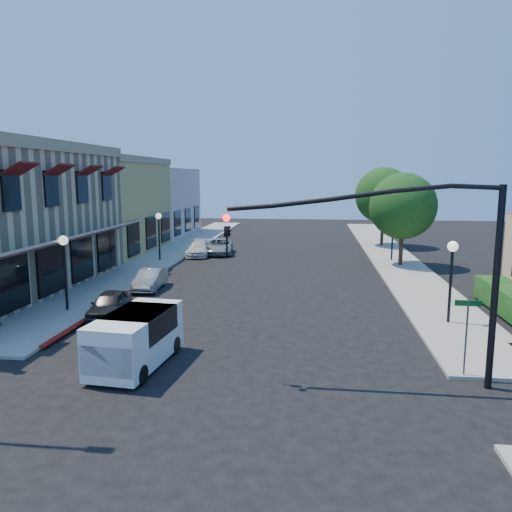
# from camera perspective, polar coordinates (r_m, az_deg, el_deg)

# --- Properties ---
(ground) EXTENTS (120.00, 120.00, 0.00)m
(ground) POSITION_cam_1_polar(r_m,az_deg,el_deg) (14.87, -4.93, -15.67)
(ground) COLOR black
(ground) RESTS_ON ground
(sidewalk_left) EXTENTS (3.50, 50.00, 0.12)m
(sidewalk_left) POSITION_cam_1_polar(r_m,az_deg,el_deg) (42.29, -9.22, 0.62)
(sidewalk_left) COLOR gray
(sidewalk_left) RESTS_ON ground
(sidewalk_right) EXTENTS (3.50, 50.00, 0.12)m
(sidewalk_right) POSITION_cam_1_polar(r_m,az_deg,el_deg) (41.11, 14.95, 0.18)
(sidewalk_right) COLOR gray
(sidewalk_right) RESTS_ON ground
(curb_red_strip) EXTENTS (0.25, 10.00, 0.06)m
(curb_red_strip) POSITION_cam_1_polar(r_m,az_deg,el_deg) (24.14, -17.34, -6.25)
(curb_red_strip) COLOR maroon
(curb_red_strip) RESTS_ON ground
(yellow_stucco_building) EXTENTS (10.00, 12.00, 7.60)m
(yellow_stucco_building) POSITION_cam_1_polar(r_m,az_deg,el_deg) (43.33, -18.37, 5.45)
(yellow_stucco_building) COLOR tan
(yellow_stucco_building) RESTS_ON ground
(pink_stucco_building) EXTENTS (10.00, 12.00, 7.00)m
(pink_stucco_building) POSITION_cam_1_polar(r_m,az_deg,el_deg) (54.45, -13.01, 6.02)
(pink_stucco_building) COLOR beige
(pink_stucco_building) RESTS_ON ground
(street_tree_a) EXTENTS (4.56, 4.56, 6.48)m
(street_tree_a) POSITION_cam_1_polar(r_m,az_deg,el_deg) (35.78, 16.43, 5.49)
(street_tree_a) COLOR black
(street_tree_a) RESTS_ON ground
(street_tree_b) EXTENTS (4.94, 4.94, 7.02)m
(street_tree_b) POSITION_cam_1_polar(r_m,az_deg,el_deg) (45.64, 14.36, 6.73)
(street_tree_b) COLOR black
(street_tree_b) RESTS_ON ground
(signal_mast_arm) EXTENTS (8.01, 0.39, 6.00)m
(signal_mast_arm) POSITION_cam_1_polar(r_m,az_deg,el_deg) (15.17, 18.29, 0.56)
(signal_mast_arm) COLOR black
(signal_mast_arm) RESTS_ON ground
(street_name_sign) EXTENTS (0.80, 0.06, 2.50)m
(street_name_sign) POSITION_cam_1_polar(r_m,az_deg,el_deg) (16.74, 22.96, -7.31)
(street_name_sign) COLOR #595B5E
(street_name_sign) RESTS_ON ground
(lamppost_left_near) EXTENTS (0.44, 0.44, 3.57)m
(lamppost_left_near) POSITION_cam_1_polar(r_m,az_deg,el_deg) (24.28, -21.10, 0.24)
(lamppost_left_near) COLOR black
(lamppost_left_near) RESTS_ON ground
(lamppost_left_far) EXTENTS (0.44, 0.44, 3.57)m
(lamppost_left_far) POSITION_cam_1_polar(r_m,az_deg,el_deg) (37.14, -11.05, 3.56)
(lamppost_left_far) COLOR black
(lamppost_left_far) RESTS_ON ground
(lamppost_right_near) EXTENTS (0.44, 0.44, 3.57)m
(lamppost_right_near) POSITION_cam_1_polar(r_m,az_deg,el_deg) (22.24, 21.48, -0.55)
(lamppost_right_near) COLOR black
(lamppost_right_near) RESTS_ON ground
(lamppost_right_far) EXTENTS (0.44, 0.44, 3.57)m
(lamppost_right_far) POSITION_cam_1_polar(r_m,az_deg,el_deg) (37.81, 15.38, 3.50)
(lamppost_right_far) COLOR black
(lamppost_right_far) RESTS_ON ground
(white_van) EXTENTS (2.13, 4.19, 1.79)m
(white_van) POSITION_cam_1_polar(r_m,az_deg,el_deg) (17.04, -13.61, -8.88)
(white_van) COLOR white
(white_van) RESTS_ON ground
(parked_car_a) EXTENTS (1.74, 3.54, 1.16)m
(parked_car_a) POSITION_cam_1_polar(r_m,az_deg,el_deg) (23.21, -16.40, -5.34)
(parked_car_a) COLOR black
(parked_car_a) RESTS_ON ground
(parked_car_b) EXTENTS (1.37, 3.49, 1.13)m
(parked_car_b) POSITION_cam_1_polar(r_m,az_deg,el_deg) (28.28, -12.00, -2.63)
(parked_car_b) COLOR gray
(parked_car_b) RESTS_ON ground
(parked_car_c) EXTENTS (1.97, 4.16, 1.17)m
(parked_car_c) POSITION_cam_1_polar(r_m,az_deg,el_deg) (39.45, -6.55, 0.84)
(parked_car_c) COLOR silver
(parked_car_c) RESTS_ON ground
(parked_car_d) EXTENTS (2.60, 4.68, 1.24)m
(parked_car_d) POSITION_cam_1_polar(r_m,az_deg,el_deg) (40.33, -4.22, 1.10)
(parked_car_d) COLOR #97989B
(parked_car_d) RESTS_ON ground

